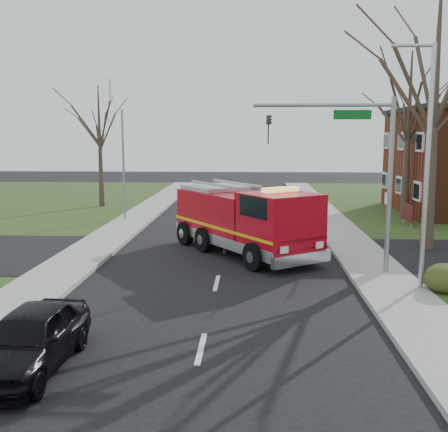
{
  "coord_description": "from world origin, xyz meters",
  "views": [
    {
      "loc": [
        1.25,
        -18.61,
        5.37
      ],
      "look_at": [
        0.1,
        3.31,
        2.0
      ],
      "focal_mm": 42.0,
      "sensor_mm": 36.0,
      "label": 1
    }
  ],
  "objects": [
    {
      "name": "bare_tree_far",
      "position": [
        11.0,
        15.0,
        6.49
      ],
      "size": [
        5.25,
        5.25,
        10.5
      ],
      "color": "#382C21",
      "rests_on": "ground"
    },
    {
      "name": "ground",
      "position": [
        0.0,
        0.0,
        0.0
      ],
      "size": [
        120.0,
        120.0,
        0.0
      ],
      "primitive_type": "plane",
      "color": "black",
      "rests_on": "ground"
    },
    {
      "name": "bare_tree_near",
      "position": [
        9.5,
        6.0,
        7.41
      ],
      "size": [
        6.0,
        6.0,
        12.0
      ],
      "color": "#382C21",
      "rests_on": "ground"
    },
    {
      "name": "bare_tree_left",
      "position": [
        -10.0,
        20.0,
        5.56
      ],
      "size": [
        4.5,
        4.5,
        9.0
      ],
      "color": "#382C21",
      "rests_on": "ground"
    },
    {
      "name": "streetlight_pole",
      "position": [
        7.14,
        -0.5,
        4.55
      ],
      "size": [
        1.48,
        0.16,
        8.4
      ],
      "color": "#B7BABF",
      "rests_on": "ground"
    },
    {
      "name": "fire_engine",
      "position": [
        0.98,
        4.88,
        1.49
      ],
      "size": [
        6.92,
        8.3,
        3.29
      ],
      "rotation": [
        0.0,
        0.0,
        0.6
      ],
      "color": "#AC0717",
      "rests_on": "ground"
    },
    {
      "name": "traffic_signal_mast",
      "position": [
        5.21,
        1.5,
        4.71
      ],
      "size": [
        5.29,
        0.18,
        6.8
      ],
      "color": "gray",
      "rests_on": "ground"
    },
    {
      "name": "sidewalk_right",
      "position": [
        6.2,
        0.0,
        0.07
      ],
      "size": [
        2.4,
        80.0,
        0.15
      ],
      "primitive_type": "cube",
      "color": "gray",
      "rests_on": "ground"
    },
    {
      "name": "sidewalk_left",
      "position": [
        -6.2,
        0.0,
        0.07
      ],
      "size": [
        2.4,
        80.0,
        0.15
      ],
      "primitive_type": "cube",
      "color": "gray",
      "rests_on": "ground"
    },
    {
      "name": "utility_pole_far",
      "position": [
        -6.8,
        14.0,
        3.5
      ],
      "size": [
        0.14,
        0.14,
        7.0
      ],
      "primitive_type": "cylinder",
      "color": "gray",
      "rests_on": "ground"
    },
    {
      "name": "health_center_sign",
      "position": [
        10.5,
        12.5,
        0.88
      ],
      "size": [
        0.12,
        2.0,
        1.4
      ],
      "color": "#4E1212",
      "rests_on": "ground"
    },
    {
      "name": "parked_car_maroon",
      "position": [
        -3.84,
        -7.35,
        0.73
      ],
      "size": [
        1.86,
        4.35,
        1.46
      ],
      "primitive_type": "imported",
      "rotation": [
        0.0,
        0.0,
        -0.03
      ],
      "color": "black",
      "rests_on": "ground"
    }
  ]
}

